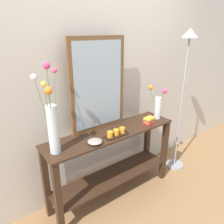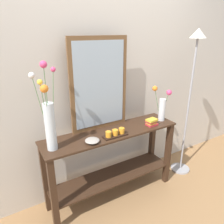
{
  "view_description": "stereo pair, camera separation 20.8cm",
  "coord_description": "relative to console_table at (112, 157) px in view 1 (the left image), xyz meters",
  "views": [
    {
      "loc": [
        -1.16,
        -1.56,
        1.74
      ],
      "look_at": [
        0.0,
        0.0,
        0.99
      ],
      "focal_mm": 34.38,
      "sensor_mm": 36.0,
      "label": 1
    },
    {
      "loc": [
        -0.99,
        -1.67,
        1.74
      ],
      "look_at": [
        0.0,
        0.0,
        0.99
      ],
      "focal_mm": 34.38,
      "sensor_mm": 36.0,
      "label": 2
    }
  ],
  "objects": [
    {
      "name": "book_stack",
      "position": [
        0.44,
        -0.08,
        0.33
      ],
      "size": [
        0.13,
        0.1,
        0.07
      ],
      "color": "#C63338",
      "rests_on": "console_table"
    },
    {
      "name": "tall_vase_left",
      "position": [
        -0.61,
        -0.03,
        0.58
      ],
      "size": [
        0.23,
        0.21,
        0.75
      ],
      "color": "silver",
      "rests_on": "console_table"
    },
    {
      "name": "ground_plane",
      "position": [
        0.0,
        0.0,
        -0.5
      ],
      "size": [
        7.0,
        6.0,
        0.02
      ],
      "primitive_type": "cube",
      "color": "#997047"
    },
    {
      "name": "floor_lamp",
      "position": [
        1.02,
        -0.07,
        0.7
      ],
      "size": [
        0.24,
        0.24,
        1.76
      ],
      "color": "#9E9EA3",
      "rests_on": "ground"
    },
    {
      "name": "console_table",
      "position": [
        0.0,
        0.0,
        0.0
      ],
      "size": [
        1.43,
        0.36,
        0.78
      ],
      "color": "#382316",
      "rests_on": "ground"
    },
    {
      "name": "mirror_leaning",
      "position": [
        -0.06,
        0.15,
        0.75
      ],
      "size": [
        0.61,
        0.03,
        0.91
      ],
      "color": "brown",
      "rests_on": "console_table"
    },
    {
      "name": "vase_right",
      "position": [
        0.63,
        -0.03,
        0.47
      ],
      "size": [
        0.17,
        0.17,
        0.39
      ],
      "color": "silver",
      "rests_on": "console_table"
    },
    {
      "name": "candle_tray",
      "position": [
        -0.02,
        -0.1,
        0.32
      ],
      "size": [
        0.24,
        0.09,
        0.07
      ],
      "color": "black",
      "rests_on": "console_table"
    },
    {
      "name": "decorative_bowl",
      "position": [
        -0.27,
        -0.11,
        0.32
      ],
      "size": [
        0.13,
        0.13,
        0.04
      ],
      "color": "#9E9389",
      "rests_on": "console_table"
    },
    {
      "name": "wall_back",
      "position": [
        0.0,
        0.3,
        0.86
      ],
      "size": [
        6.4,
        0.08,
        2.7
      ],
      "primitive_type": "cube",
      "color": "beige",
      "rests_on": "ground"
    }
  ]
}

